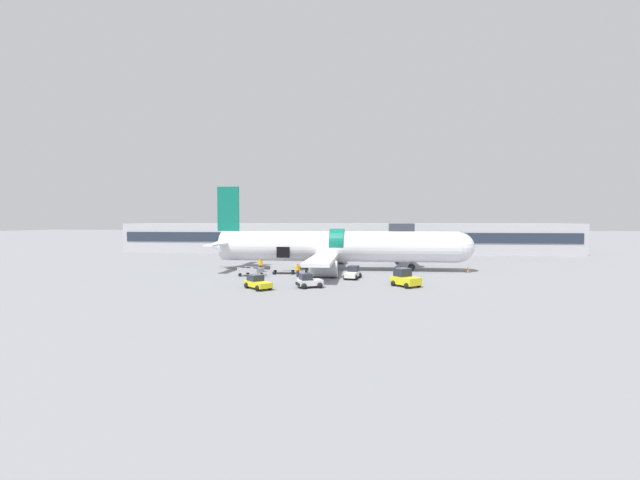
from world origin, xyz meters
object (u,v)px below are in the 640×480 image
(ground_crew_loader_a, at_px, (298,270))
(ground_crew_supervisor, at_px, (306,267))
(baggage_tug_lead, at_px, (353,273))
(ground_crew_driver, at_px, (310,266))
(baggage_tug_rear, at_px, (257,283))
(baggage_tug_spare, at_px, (309,282))
(ground_crew_loader_b, at_px, (261,265))
(baggage_cart_queued, at_px, (251,272))
(baggage_tug_mid, at_px, (405,279))
(airplane, at_px, (334,247))
(baggage_cart_loading, at_px, (284,269))

(ground_crew_loader_a, height_order, ground_crew_supervisor, ground_crew_supervisor)
(baggage_tug_lead, distance_m, ground_crew_driver, 6.45)
(baggage_tug_lead, xyz_separation_m, ground_crew_driver, (-5.27, 3.70, 0.32))
(baggage_tug_rear, distance_m, baggage_tug_spare, 4.86)
(baggage_tug_lead, relative_size, baggage_tug_spare, 1.16)
(ground_crew_loader_b, bearing_deg, ground_crew_loader_a, -33.20)
(baggage_tug_lead, relative_size, baggage_cart_queued, 0.84)
(baggage_tug_lead, relative_size, baggage_tug_rear, 1.01)
(baggage_tug_mid, distance_m, baggage_cart_queued, 17.80)
(airplane, relative_size, baggage_cart_queued, 9.26)
(baggage_tug_mid, bearing_deg, baggage_cart_loading, 149.69)
(baggage_tug_rear, bearing_deg, ground_crew_supervisor, 73.60)
(ground_crew_driver, relative_size, ground_crew_supervisor, 1.01)
(airplane, relative_size, ground_crew_driver, 20.02)
(baggage_tug_spare, height_order, ground_crew_driver, ground_crew_driver)
(airplane, xyz_separation_m, baggage_tug_lead, (2.70, -7.65, -2.43))
(baggage_tug_mid, relative_size, ground_crew_supervisor, 1.79)
(baggage_tug_mid, bearing_deg, baggage_tug_rear, -167.96)
(baggage_cart_loading, bearing_deg, baggage_tug_mid, -30.31)
(baggage_cart_loading, bearing_deg, ground_crew_supervisor, -10.46)
(baggage_tug_rear, bearing_deg, ground_crew_loader_a, 74.08)
(baggage_tug_lead, distance_m, baggage_cart_loading, 9.02)
(baggage_tug_lead, xyz_separation_m, baggage_cart_queued, (-11.79, 0.45, -0.05))
(airplane, xyz_separation_m, ground_crew_loader_b, (-8.89, -3.58, -2.07))
(baggage_tug_mid, distance_m, ground_crew_loader_b, 19.01)
(baggage_tug_spare, bearing_deg, baggage_tug_rear, -165.32)
(baggage_tug_rear, height_order, baggage_cart_queued, baggage_tug_rear)
(baggage_cart_loading, xyz_separation_m, ground_crew_driver, (3.16, 0.49, 0.35))
(ground_crew_loader_b, relative_size, ground_crew_driver, 1.04)
(ground_crew_driver, bearing_deg, baggage_tug_lead, -35.05)
(ground_crew_driver, height_order, ground_crew_supervisor, ground_crew_driver)
(ground_crew_loader_b, height_order, ground_crew_driver, ground_crew_loader_b)
(baggage_tug_rear, bearing_deg, ground_crew_loader_b, 103.73)
(baggage_tug_rear, height_order, ground_crew_driver, ground_crew_driver)
(baggage_tug_rear, xyz_separation_m, ground_crew_driver, (3.43, 11.45, 0.34))
(airplane, distance_m, baggage_tug_mid, 14.92)
(ground_crew_loader_a, bearing_deg, baggage_tug_lead, -5.58)
(ground_crew_driver, bearing_deg, baggage_tug_rear, -106.69)
(ground_crew_supervisor, bearing_deg, baggage_tug_spare, -80.00)
(baggage_tug_mid, height_order, baggage_tug_rear, baggage_tug_mid)
(baggage_tug_mid, xyz_separation_m, ground_crew_supervisor, (-10.86, 7.47, 0.17))
(baggage_tug_rear, distance_m, ground_crew_supervisor, 10.89)
(ground_crew_loader_b, xyz_separation_m, ground_crew_supervisor, (5.96, -1.38, -0.04))
(baggage_cart_queued, bearing_deg, baggage_cart_loading, 39.50)
(baggage_tug_lead, height_order, baggage_tug_mid, baggage_tug_mid)
(baggage_tug_mid, bearing_deg, baggage_tug_spare, -169.32)
(airplane, relative_size, baggage_tug_lead, 10.98)
(baggage_tug_lead, relative_size, ground_crew_loader_b, 1.75)
(baggage_tug_spare, distance_m, ground_crew_loader_b, 13.03)
(ground_crew_loader_b, bearing_deg, baggage_cart_queued, -93.12)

